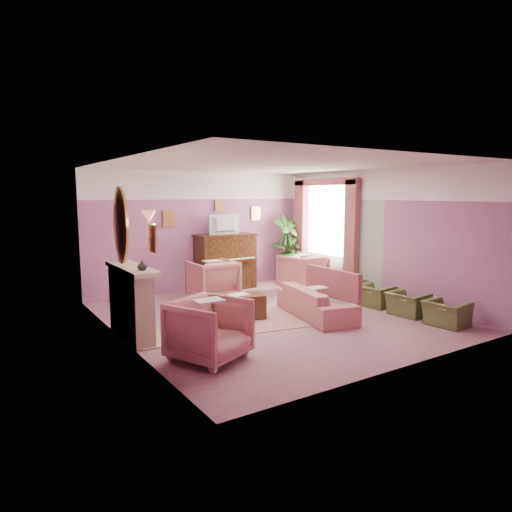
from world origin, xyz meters
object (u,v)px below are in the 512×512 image
floral_armchair_left (213,278)px  olive_chair_d (347,285)px  coffee_table (236,307)px  floral_armchair_front (209,327)px  olive_chair_a (447,309)px  floral_armchair_right (303,270)px  side_table (292,269)px  television (226,223)px  olive_chair_c (375,292)px  sofa (316,296)px  olive_chair_b (408,300)px  piano (225,262)px

floral_armchair_left → olive_chair_d: size_ratio=1.40×
coffee_table → floral_armchair_left: bearing=77.4°
floral_armchair_front → olive_chair_a: 4.28m
olive_chair_a → floral_armchair_right: bearing=93.3°
floral_armchair_front → side_table: (4.36, 3.88, -0.13)m
television → olive_chair_c: bearing=-61.3°
coffee_table → floral_armchair_right: bearing=27.4°
sofa → floral_armchair_front: 2.85m
coffee_table → floral_armchair_left: size_ratio=1.05×
sofa → floral_armchair_front: bearing=-160.9°
olive_chair_b → sofa: bearing=150.1°
side_table → olive_chair_a: bearing=-91.9°
olive_chair_a → olive_chair_b: bearing=90.0°
olive_chair_c → floral_armchair_left: bearing=136.6°
floral_armchair_left → olive_chair_b: size_ratio=1.40×
olive_chair_b → olive_chair_d: (0.00, 1.64, 0.00)m
piano → television: television is taller
olive_chair_c → olive_chair_d: (0.00, 0.82, 0.00)m
piano → sofa: (0.19, -3.12, -0.26)m
floral_armchair_left → floral_armchair_right: bearing=-6.7°
piano → olive_chair_d: (1.71, -2.36, -0.36)m
piano → coffee_table: size_ratio=1.40×
floral_armchair_right → olive_chair_a: bearing=-86.7°
piano → floral_armchair_left: bearing=-132.8°
piano → olive_chair_d: piano is taller
floral_armchair_front → olive_chair_c: bearing=11.8°
floral_armchair_front → olive_chair_d: (4.21, 1.70, -0.18)m
television → floral_armchair_left: television is taller
television → side_table: bearing=-3.7°
piano → olive_chair_c: size_ratio=2.06×
floral_armchair_left → side_table: floral_armchair_left is taller
olive_chair_a → side_table: size_ratio=0.97×
olive_chair_b → side_table: (0.16, 3.83, 0.06)m
floral_armchair_front → olive_chair_d: bearing=22.0°
television → floral_armchair_right: 2.14m
olive_chair_a → olive_chair_d: (0.00, 2.46, 0.00)m
television → coffee_table: (-1.13, -2.41, -1.38)m
floral_armchair_right → sofa: bearing=-122.8°
floral_armchair_left → floral_armchair_right: 2.28m
floral_armchair_left → side_table: 2.72m
olive_chair_a → coffee_table: bearing=140.4°
piano → olive_chair_a: size_ratio=2.06×
piano → floral_armchair_front: bearing=-121.6°
olive_chair_b → olive_chair_d: bearing=90.0°
olive_chair_a → olive_chair_d: 2.46m
olive_chair_d → side_table: size_ratio=0.97×
olive_chair_b → side_table: side_table is taller
floral_armchair_left → floral_armchair_front: size_ratio=1.00×
floral_armchair_left → side_table: size_ratio=1.36×
television → olive_chair_a: 5.23m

